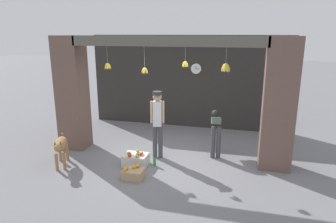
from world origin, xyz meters
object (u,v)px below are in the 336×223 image
at_px(fruit_crate_oranges, 133,173).
at_px(water_bottle, 155,161).
at_px(fruit_crate_apples, 136,159).
at_px(dog, 61,146).
at_px(worker_stooping, 216,128).
at_px(shopkeeper, 157,119).
at_px(wall_clock, 196,69).

height_order(fruit_crate_oranges, water_bottle, fruit_crate_oranges).
height_order(fruit_crate_apples, water_bottle, fruit_crate_apples).
bearing_deg(water_bottle, fruit_crate_apples, -169.52).
height_order(dog, worker_stooping, worker_stooping).
bearing_deg(shopkeeper, fruit_crate_apples, 44.94).
bearing_deg(fruit_crate_oranges, water_bottle, 69.46).
xyz_separation_m(dog, fruit_crate_apples, (1.67, 0.47, -0.36)).
xyz_separation_m(shopkeeper, water_bottle, (0.07, -0.50, -0.89)).
relative_size(dog, fruit_crate_oranges, 2.15).
bearing_deg(fruit_crate_apples, shopkeeper, 57.54).
height_order(shopkeeper, water_bottle, shopkeeper).
height_order(dog, wall_clock, wall_clock).
height_order(worker_stooping, water_bottle, worker_stooping).
distance_m(dog, water_bottle, 2.22).
bearing_deg(worker_stooping, dog, -163.88).
xyz_separation_m(dog, shopkeeper, (2.04, 1.05, 0.50)).
bearing_deg(fruit_crate_apples, fruit_crate_oranges, -74.36).
distance_m(worker_stooping, fruit_crate_apples, 2.17).
xyz_separation_m(worker_stooping, fruit_crate_apples, (-1.75, -1.15, -0.57)).
height_order(dog, water_bottle, dog).
distance_m(worker_stooping, water_bottle, 1.79).
xyz_separation_m(fruit_crate_oranges, wall_clock, (0.68, 3.95, 1.84)).
distance_m(shopkeeper, wall_clock, 2.94).
xyz_separation_m(dog, worker_stooping, (3.42, 1.62, 0.20)).
relative_size(dog, worker_stooping, 0.90).
bearing_deg(shopkeeper, water_bottle, 85.43).
xyz_separation_m(worker_stooping, wall_clock, (-0.89, 2.17, 1.23)).
height_order(fruit_crate_apples, wall_clock, wall_clock).
relative_size(fruit_crate_oranges, wall_clock, 1.28).
relative_size(fruit_crate_apples, water_bottle, 2.28).
height_order(worker_stooping, wall_clock, wall_clock).
bearing_deg(wall_clock, water_bottle, -97.20).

